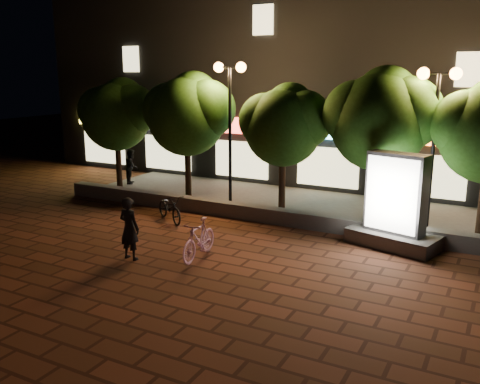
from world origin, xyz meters
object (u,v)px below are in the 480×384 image
Objects in this scene: street_lamp_right at (437,108)px; rider at (129,228)px; ad_kiosk at (395,209)px; scooter_parked at (170,208)px; scooter_pink at (199,239)px; tree_far_left at (118,112)px; tree_left at (189,111)px; tree_right at (382,116)px; street_lamp_left at (230,97)px; tree_mid at (285,122)px; pedestrian at (132,166)px.

rider is (-6.70, -6.11, -3.03)m from street_lamp_right.
scooter_parked is at bearing -172.42° from ad_kiosk.
tree_far_left is at bearing 139.17° from scooter_pink.
tree_right reaches higher than tree_left.
tree_right reaches higher than ad_kiosk.
street_lamp_left reaches higher than scooter_pink.
tree_right is at bearing 0.00° from tree_mid.
tree_left is 2.75× the size of scooter_parked.
tree_mid is 2.22m from street_lamp_left.
tree_mid is 0.90× the size of street_lamp_right.
street_lamp_right reaches higher than rider.
tree_far_left is 12.15m from ad_kiosk.
tree_left is at bearing 0.00° from tree_far_left.
tree_left reaches higher than pedestrian.
street_lamp_right is at bearing -124.86° from pedestrian.
tree_left reaches higher than scooter_parked.
ad_kiosk is 1.56× the size of scooter_pink.
tree_left is at bearing 180.00° from tree_mid.
street_lamp_left is at bearing 105.78° from scooter_pink.
tree_left is 1.77× the size of ad_kiosk.
tree_right is at bearing 0.00° from tree_left.
tree_left is at bearing 120.91° from scooter_pink.
tree_left is at bearing -133.63° from pedestrian.
scooter_parked is 1.16× the size of pedestrian.
tree_mid is 2.93× the size of pedestrian.
tree_mid is 5.17m from ad_kiosk.
tree_mid is 5.00m from street_lamp_right.
tree_mid is (7.50, -0.00, -0.08)m from tree_far_left.
street_lamp_left reaches higher than tree_left.
tree_left reaches higher than ad_kiosk.
ad_kiosk is at bearing -111.34° from street_lamp_right.
street_lamp_right is 2.81× the size of scooter_pink.
tree_left is 8.83m from ad_kiosk.
tree_right reaches higher than scooter_pink.
rider is at bearing -128.42° from tree_right.
rider is 1.12× the size of pedestrian.
street_lamp_right is (4.95, -0.26, 0.68)m from tree_mid.
scooter_pink is (-3.46, -5.43, -3.03)m from tree_right.
tree_right is (7.30, 0.00, 0.12)m from tree_left.
tree_right is 2.94× the size of rider.
street_lamp_right is (7.00, 0.00, -0.13)m from street_lamp_left.
tree_right is 2.84× the size of scooter_parked.
rider reaches higher than pedestrian.
tree_far_left is at bearing 180.00° from tree_mid.
ad_kiosk is 12.34m from pedestrian.
scooter_pink is at bearing -134.65° from street_lamp_right.
pedestrian is (-5.95, 7.31, -0.01)m from rider.
pedestrian is at bearing 166.40° from ad_kiosk.
ad_kiosk is at bearing 33.66° from scooter_pink.
scooter_pink is 1.03× the size of rider.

